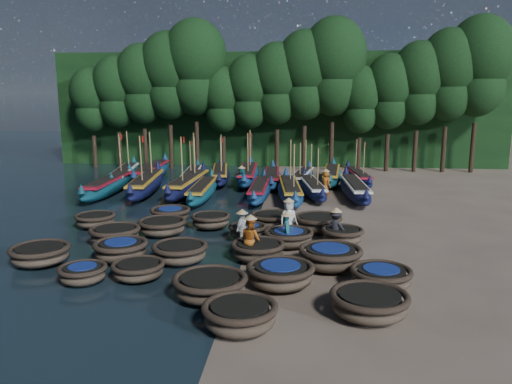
# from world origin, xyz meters

# --- Properties ---
(ground) EXTENTS (120.00, 120.00, 0.00)m
(ground) POSITION_xyz_m (0.00, 0.00, 0.00)
(ground) COLOR #7C6B5B
(ground) RESTS_ON ground
(foliage_wall) EXTENTS (40.00, 3.00, 10.00)m
(foliage_wall) POSITION_xyz_m (0.00, 23.50, 5.00)
(foliage_wall) COLOR black
(foliage_wall) RESTS_ON ground
(coracle_3) EXTENTS (2.15, 2.15, 0.80)m
(coracle_3) POSITION_xyz_m (0.62, -9.65, 0.46)
(coracle_3) COLOR brown
(coracle_3) RESTS_ON ground
(coracle_4) EXTENTS (2.67, 2.67, 0.77)m
(coracle_4) POSITION_xyz_m (4.28, -8.47, 0.44)
(coracle_4) COLOR brown
(coracle_4) RESTS_ON ground
(coracle_5) EXTENTS (1.94, 1.94, 0.63)m
(coracle_5) POSITION_xyz_m (-5.22, -6.66, 0.37)
(coracle_5) COLOR brown
(coracle_5) RESTS_ON ground
(coracle_6) EXTENTS (2.26, 2.26, 0.63)m
(coracle_6) POSITION_xyz_m (-3.43, -6.13, 0.36)
(coracle_6) COLOR brown
(coracle_6) RESTS_ON ground
(coracle_7) EXTENTS (2.51, 2.51, 0.79)m
(coracle_7) POSITION_xyz_m (-0.59, -7.59, 0.45)
(coracle_7) COLOR brown
(coracle_7) RESTS_ON ground
(coracle_8) EXTENTS (2.33, 2.33, 0.81)m
(coracle_8) POSITION_xyz_m (1.59, -6.39, 0.47)
(coracle_8) COLOR brown
(coracle_8) RESTS_ON ground
(coracle_9) EXTENTS (2.10, 2.10, 0.71)m
(coracle_9) POSITION_xyz_m (4.96, -6.16, 0.41)
(coracle_9) COLOR brown
(coracle_9) RESTS_ON ground
(coracle_10) EXTENTS (2.35, 2.35, 0.74)m
(coracle_10) POSITION_xyz_m (-7.67, -4.96, 0.42)
(coracle_10) COLOR brown
(coracle_10) RESTS_ON ground
(coracle_11) EXTENTS (2.32, 2.32, 0.81)m
(coracle_11) POSITION_xyz_m (-4.73, -4.30, 0.47)
(coracle_11) COLOR brown
(coracle_11) RESTS_ON ground
(coracle_12) EXTENTS (2.55, 2.55, 0.77)m
(coracle_12) POSITION_xyz_m (-2.39, -4.27, 0.44)
(coracle_12) COLOR brown
(coracle_12) RESTS_ON ground
(coracle_13) EXTENTS (2.56, 2.56, 0.74)m
(coracle_13) POSITION_xyz_m (0.59, -3.71, 0.42)
(coracle_13) COLOR brown
(coracle_13) RESTS_ON ground
(coracle_14) EXTENTS (2.65, 2.65, 0.84)m
(coracle_14) POSITION_xyz_m (3.36, -4.43, 0.49)
(coracle_14) COLOR brown
(coracle_14) RESTS_ON ground
(coracle_15) EXTENTS (2.53, 2.53, 0.80)m
(coracle_15) POSITION_xyz_m (-5.75, -2.24, 0.46)
(coracle_15) COLOR brown
(coracle_15) RESTS_ON ground
(coracle_16) EXTENTS (2.45, 2.45, 0.75)m
(coracle_16) POSITION_xyz_m (-4.13, -0.59, 0.43)
(coracle_16) COLOR brown
(coracle_16) RESTS_ON ground
(coracle_17) EXTENTS (2.07, 2.07, 0.69)m
(coracle_17) POSITION_xyz_m (-0.12, -0.92, 0.40)
(coracle_17) COLOR brown
(coracle_17) RESTS_ON ground
(coracle_18) EXTENTS (2.34, 2.34, 0.72)m
(coracle_18) POSITION_xyz_m (1.74, -1.78, 0.41)
(coracle_18) COLOR brown
(coracle_18) RESTS_ON ground
(coracle_19) EXTENTS (2.21, 2.21, 0.73)m
(coracle_19) POSITION_xyz_m (4.06, -1.27, 0.42)
(coracle_19) COLOR brown
(coracle_19) RESTS_ON ground
(coracle_20) EXTENTS (2.13, 2.13, 0.69)m
(coracle_20) POSITION_xyz_m (-7.75, 0.40, 0.39)
(coracle_20) COLOR brown
(coracle_20) RESTS_ON ground
(coracle_21) EXTENTS (2.47, 2.47, 0.76)m
(coracle_21) POSITION_xyz_m (-4.34, 1.65, 0.44)
(coracle_21) COLOR brown
(coracle_21) RESTS_ON ground
(coracle_22) EXTENTS (1.94, 1.94, 0.72)m
(coracle_22) POSITION_xyz_m (-2.11, 0.74, 0.41)
(coracle_22) COLOR brown
(coracle_22) RESTS_ON ground
(coracle_23) EXTENTS (2.06, 2.06, 0.77)m
(coracle_23) POSITION_xyz_m (0.81, 1.05, 0.44)
(coracle_23) COLOR brown
(coracle_23) RESTS_ON ground
(coracle_24) EXTENTS (2.30, 2.30, 0.81)m
(coracle_24) POSITION_xyz_m (3.05, 0.63, 0.46)
(coracle_24) COLOR brown
(coracle_24) RESTS_ON ground
(long_boat_1) EXTENTS (1.63, 8.73, 1.54)m
(long_boat_1) POSITION_xyz_m (-10.19, 8.38, 0.58)
(long_boat_1) COLOR navy
(long_boat_1) RESTS_ON ground
(long_boat_2) EXTENTS (2.54, 9.18, 3.92)m
(long_boat_2) POSITION_xyz_m (-7.87, 8.85, 0.62)
(long_boat_2) COLOR #10163D
(long_boat_2) RESTS_ON ground
(long_boat_3) EXTENTS (1.95, 9.12, 3.88)m
(long_boat_3) POSITION_xyz_m (-5.12, 9.05, 0.61)
(long_boat_3) COLOR #10163D
(long_boat_3) RESTS_ON ground
(long_boat_4) EXTENTS (1.54, 7.84, 1.38)m
(long_boat_4) POSITION_xyz_m (-3.86, 7.49, 0.53)
(long_boat_4) COLOR navy
(long_boat_4) RESTS_ON ground
(long_boat_5) EXTENTS (1.38, 7.66, 1.35)m
(long_boat_5) POSITION_xyz_m (-0.35, 8.03, 0.51)
(long_boat_5) COLOR navy
(long_boat_5) RESTS_ON ground
(long_boat_6) EXTENTS (2.26, 8.43, 3.59)m
(long_boat_6) POSITION_xyz_m (1.55, 7.84, 0.57)
(long_boat_6) COLOR navy
(long_boat_6) RESTS_ON ground
(long_boat_7) EXTENTS (2.37, 7.50, 3.22)m
(long_boat_7) POSITION_xyz_m (2.93, 9.14, 0.51)
(long_boat_7) COLOR #10163D
(long_boat_7) RESTS_ON ground
(long_boat_8) EXTENTS (1.93, 8.45, 1.49)m
(long_boat_8) POSITION_xyz_m (5.56, 8.72, 0.57)
(long_boat_8) COLOR #10163D
(long_boat_8) RESTS_ON ground
(long_boat_9) EXTENTS (2.82, 8.61, 3.70)m
(long_boat_9) POSITION_xyz_m (-10.67, 12.55, 0.59)
(long_boat_9) COLOR navy
(long_boat_9) RESTS_ON ground
(long_boat_10) EXTENTS (1.82, 9.12, 1.60)m
(long_boat_10) POSITION_xyz_m (-9.08, 14.00, 0.61)
(long_boat_10) COLOR navy
(long_boat_10) RESTS_ON ground
(long_boat_11) EXTENTS (1.94, 7.43, 3.17)m
(long_boat_11) POSITION_xyz_m (-5.80, 13.34, 0.50)
(long_boat_11) COLOR navy
(long_boat_11) RESTS_ON ground
(long_boat_12) EXTENTS (2.53, 7.93, 3.40)m
(long_boat_12) POSITION_xyz_m (-3.77, 13.66, 0.54)
(long_boat_12) COLOR #10163D
(long_boat_12) RESTS_ON ground
(long_boat_13) EXTENTS (1.99, 8.87, 3.77)m
(long_boat_13) POSITION_xyz_m (-1.68, 13.43, 0.60)
(long_boat_13) COLOR navy
(long_boat_13) RESTS_ON ground
(long_boat_14) EXTENTS (1.70, 7.76, 1.37)m
(long_boat_14) POSITION_xyz_m (0.14, 12.70, 0.52)
(long_boat_14) COLOR navy
(long_boat_14) RESTS_ON ground
(long_boat_15) EXTENTS (2.44, 7.19, 3.10)m
(long_boat_15) POSITION_xyz_m (2.26, 13.39, 0.49)
(long_boat_15) COLOR navy
(long_boat_15) RESTS_ON ground
(long_boat_16) EXTENTS (2.14, 8.19, 1.45)m
(long_boat_16) POSITION_xyz_m (4.42, 13.96, 0.55)
(long_boat_16) COLOR navy
(long_boat_16) RESTS_ON ground
(long_boat_17) EXTENTS (2.12, 7.35, 3.14)m
(long_boat_17) POSITION_xyz_m (6.29, 13.81, 0.50)
(long_boat_17) COLOR #10163D
(long_boat_17) RESTS_ON ground
(fisherman_0) EXTENTS (1.02, 0.91, 1.95)m
(fisherman_0) POSITION_xyz_m (1.69, -0.40, 0.93)
(fisherman_0) COLOR silver
(fisherman_0) RESTS_ON ground
(fisherman_1) EXTENTS (0.52, 0.60, 1.73)m
(fisherman_1) POSITION_xyz_m (1.67, -2.14, 0.88)
(fisherman_1) COLOR #175B60
(fisherman_1) RESTS_ON ground
(fisherman_2) EXTENTS (1.09, 1.08, 1.98)m
(fisherman_2) POSITION_xyz_m (0.32, -3.82, 0.93)
(fisherman_2) COLOR #B55A18
(fisherman_2) RESTS_ON ground
(fisherman_3) EXTENTS (1.13, 0.90, 1.74)m
(fisherman_3) POSITION_xyz_m (3.75, -1.30, 0.81)
(fisherman_3) COLOR black
(fisherman_3) RESTS_ON ground
(fisherman_4) EXTENTS (0.67, 0.96, 1.72)m
(fisherman_4) POSITION_xyz_m (-0.25, -1.88, 0.84)
(fisherman_4) COLOR silver
(fisherman_4) RESTS_ON ground
(fisherman_5) EXTENTS (1.51, 0.54, 1.81)m
(fisherman_5) POSITION_xyz_m (-1.75, 10.38, 0.84)
(fisherman_5) COLOR #175B60
(fisherman_5) RESTS_ON ground
(fisherman_6) EXTENTS (0.88, 0.94, 1.81)m
(fisherman_6) POSITION_xyz_m (3.79, 9.47, 0.87)
(fisherman_6) COLOR #B55A18
(fisherman_6) RESTS_ON ground
(tree_0) EXTENTS (3.68, 3.68, 8.68)m
(tree_0) POSITION_xyz_m (-16.00, 20.00, 5.97)
(tree_0) COLOR black
(tree_0) RESTS_ON ground
(tree_1) EXTENTS (4.09, 4.09, 9.65)m
(tree_1) POSITION_xyz_m (-13.70, 20.00, 6.65)
(tree_1) COLOR black
(tree_1) RESTS_ON ground
(tree_2) EXTENTS (4.51, 4.51, 10.63)m
(tree_2) POSITION_xyz_m (-11.40, 20.00, 7.32)
(tree_2) COLOR black
(tree_2) RESTS_ON ground
(tree_3) EXTENTS (4.92, 4.92, 11.60)m
(tree_3) POSITION_xyz_m (-9.10, 20.00, 8.00)
(tree_3) COLOR black
(tree_3) RESTS_ON ground
(tree_4) EXTENTS (5.34, 5.34, 12.58)m
(tree_4) POSITION_xyz_m (-6.80, 20.00, 8.67)
(tree_4) COLOR black
(tree_4) RESTS_ON ground
(tree_5) EXTENTS (3.68, 3.68, 8.68)m
(tree_5) POSITION_xyz_m (-4.50, 20.00, 5.97)
(tree_5) COLOR black
(tree_5) RESTS_ON ground
(tree_6) EXTENTS (4.09, 4.09, 9.65)m
(tree_6) POSITION_xyz_m (-2.20, 20.00, 6.65)
(tree_6) COLOR black
(tree_6) RESTS_ON ground
(tree_7) EXTENTS (4.51, 4.51, 10.63)m
(tree_7) POSITION_xyz_m (0.10, 20.00, 7.32)
(tree_7) COLOR black
(tree_7) RESTS_ON ground
(tree_8) EXTENTS (4.92, 4.92, 11.60)m
(tree_8) POSITION_xyz_m (2.40, 20.00, 8.00)
(tree_8) COLOR black
(tree_8) RESTS_ON ground
(tree_9) EXTENTS (5.34, 5.34, 12.58)m
(tree_9) POSITION_xyz_m (4.70, 20.00, 8.67)
(tree_9) COLOR black
(tree_9) RESTS_ON ground
(tree_10) EXTENTS (3.68, 3.68, 8.68)m
(tree_10) POSITION_xyz_m (7.00, 20.00, 5.97)
(tree_10) COLOR black
(tree_10) RESTS_ON ground
(tree_11) EXTENTS (4.09, 4.09, 9.65)m
(tree_11) POSITION_xyz_m (9.30, 20.00, 6.65)
(tree_11) COLOR black
(tree_11) RESTS_ON ground
(tree_12) EXTENTS (4.51, 4.51, 10.63)m
(tree_12) POSITION_xyz_m (11.60, 20.00, 7.32)
(tree_12) COLOR black
(tree_12) RESTS_ON ground
(tree_13) EXTENTS (4.92, 4.92, 11.60)m
(tree_13) POSITION_xyz_m (13.90, 20.00, 8.00)
(tree_13) COLOR black
(tree_13) RESTS_ON ground
(tree_14) EXTENTS (5.34, 5.34, 12.58)m
(tree_14) POSITION_xyz_m (16.20, 20.00, 8.67)
(tree_14) COLOR black
(tree_14) RESTS_ON ground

